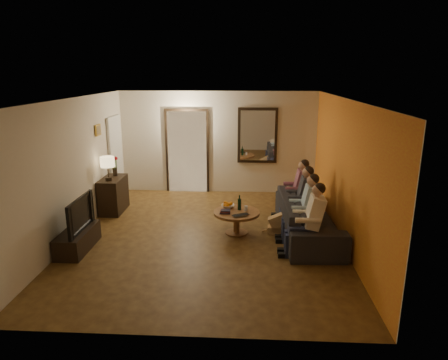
# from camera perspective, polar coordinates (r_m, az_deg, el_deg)

# --- Properties ---
(floor) EXTENTS (5.00, 6.00, 0.01)m
(floor) POSITION_cam_1_polar(r_m,az_deg,el_deg) (7.75, -2.36, -8.07)
(floor) COLOR #442A12
(floor) RESTS_ON ground
(ceiling) EXTENTS (5.00, 6.00, 0.01)m
(ceiling) POSITION_cam_1_polar(r_m,az_deg,el_deg) (7.13, -2.59, 11.49)
(ceiling) COLOR white
(ceiling) RESTS_ON back_wall
(back_wall) EXTENTS (5.00, 0.02, 2.60)m
(back_wall) POSITION_cam_1_polar(r_m,az_deg,el_deg) (10.26, -0.84, 5.35)
(back_wall) COLOR beige
(back_wall) RESTS_ON floor
(front_wall) EXTENTS (5.00, 0.02, 2.60)m
(front_wall) POSITION_cam_1_polar(r_m,az_deg,el_deg) (4.50, -6.22, -7.95)
(front_wall) COLOR beige
(front_wall) RESTS_ON floor
(left_wall) EXTENTS (0.02, 6.00, 2.60)m
(left_wall) POSITION_cam_1_polar(r_m,az_deg,el_deg) (7.97, -20.66, 1.46)
(left_wall) COLOR beige
(left_wall) RESTS_ON floor
(right_wall) EXTENTS (0.02, 6.00, 2.60)m
(right_wall) POSITION_cam_1_polar(r_m,az_deg,el_deg) (7.51, 16.87, 0.99)
(right_wall) COLOR beige
(right_wall) RESTS_ON floor
(orange_accent) EXTENTS (0.01, 6.00, 2.60)m
(orange_accent) POSITION_cam_1_polar(r_m,az_deg,el_deg) (7.51, 16.79, 0.99)
(orange_accent) COLOR orange
(orange_accent) RESTS_ON right_wall
(kitchen_doorway) EXTENTS (1.00, 0.06, 2.10)m
(kitchen_doorway) POSITION_cam_1_polar(r_m,az_deg,el_deg) (10.37, -5.26, 3.99)
(kitchen_doorway) COLOR #FFE0A5
(kitchen_doorway) RESTS_ON floor
(door_trim) EXTENTS (1.12, 0.04, 2.22)m
(door_trim) POSITION_cam_1_polar(r_m,az_deg,el_deg) (10.36, -5.27, 3.98)
(door_trim) COLOR black
(door_trim) RESTS_ON floor
(fridge_glimpse) EXTENTS (0.45, 0.03, 1.70)m
(fridge_glimpse) POSITION_cam_1_polar(r_m,az_deg,el_deg) (10.37, -3.87, 3.18)
(fridge_glimpse) COLOR silver
(fridge_glimpse) RESTS_ON floor
(mirror_frame) EXTENTS (1.00, 0.05, 1.40)m
(mirror_frame) POSITION_cam_1_polar(r_m,az_deg,el_deg) (10.17, 4.81, 6.35)
(mirror_frame) COLOR black
(mirror_frame) RESTS_ON back_wall
(mirror_glass) EXTENTS (0.86, 0.02, 1.26)m
(mirror_glass) POSITION_cam_1_polar(r_m,az_deg,el_deg) (10.14, 4.81, 6.32)
(mirror_glass) COLOR white
(mirror_glass) RESTS_ON back_wall
(white_door) EXTENTS (0.06, 0.85, 2.04)m
(white_door) POSITION_cam_1_polar(r_m,az_deg,el_deg) (10.11, -15.18, 3.05)
(white_door) COLOR white
(white_door) RESTS_ON floor
(framed_art) EXTENTS (0.03, 0.28, 0.24)m
(framed_art) POSITION_cam_1_polar(r_m,az_deg,el_deg) (9.05, -17.56, 6.83)
(framed_art) COLOR #B28C33
(framed_art) RESTS_ON left_wall
(art_canvas) EXTENTS (0.01, 0.22, 0.18)m
(art_canvas) POSITION_cam_1_polar(r_m,az_deg,el_deg) (9.04, -17.47, 6.83)
(art_canvas) COLOR brown
(art_canvas) RESTS_ON left_wall
(dresser) EXTENTS (0.45, 0.87, 0.78)m
(dresser) POSITION_cam_1_polar(r_m,az_deg,el_deg) (9.31, -15.53, -2.04)
(dresser) COLOR black
(dresser) RESTS_ON floor
(table_lamp) EXTENTS (0.30, 0.30, 0.54)m
(table_lamp) POSITION_cam_1_polar(r_m,az_deg,el_deg) (8.94, -16.26, 1.58)
(table_lamp) COLOR beige
(table_lamp) RESTS_ON dresser
(flower_vase) EXTENTS (0.14, 0.14, 0.44)m
(flower_vase) POSITION_cam_1_polar(r_m,az_deg,el_deg) (9.35, -15.37, 1.92)
(flower_vase) COLOR red
(flower_vase) RESTS_ON dresser
(tv_stand) EXTENTS (0.45, 1.09, 0.36)m
(tv_stand) POSITION_cam_1_polar(r_m,az_deg,el_deg) (7.62, -20.17, -8.00)
(tv_stand) COLOR black
(tv_stand) RESTS_ON floor
(tv) EXTENTS (1.04, 0.14, 0.60)m
(tv) POSITION_cam_1_polar(r_m,az_deg,el_deg) (7.45, -20.51, -4.59)
(tv) COLOR black
(tv) RESTS_ON tv_stand
(sofa) EXTENTS (2.55, 1.06, 0.74)m
(sofa) POSITION_cam_1_polar(r_m,az_deg,el_deg) (7.84, 11.87, -5.23)
(sofa) COLOR black
(sofa) RESTS_ON floor
(person_a) EXTENTS (0.60, 0.40, 1.20)m
(person_a) POSITION_cam_1_polar(r_m,az_deg,el_deg) (6.91, 12.23, -6.03)
(person_a) COLOR tan
(person_a) RESTS_ON sofa
(person_b) EXTENTS (0.60, 0.40, 1.20)m
(person_b) POSITION_cam_1_polar(r_m,az_deg,el_deg) (7.46, 11.54, -4.36)
(person_b) COLOR tan
(person_b) RESTS_ON sofa
(person_c) EXTENTS (0.60, 0.40, 1.20)m
(person_c) POSITION_cam_1_polar(r_m,az_deg,el_deg) (8.03, 10.95, -2.93)
(person_c) COLOR tan
(person_c) RESTS_ON sofa
(person_d) EXTENTS (0.60, 0.40, 1.20)m
(person_d) POSITION_cam_1_polar(r_m,az_deg,el_deg) (8.59, 10.44, -1.68)
(person_d) COLOR tan
(person_d) RESTS_ON sofa
(dog) EXTENTS (0.58, 0.28, 0.56)m
(dog) POSITION_cam_1_polar(r_m,az_deg,el_deg) (7.85, 8.11, -5.69)
(dog) COLOR #AA754E
(dog) RESTS_ON floor
(coffee_table) EXTENTS (1.13, 1.13, 0.45)m
(coffee_table) POSITION_cam_1_polar(r_m,az_deg,el_deg) (7.81, 1.81, -6.07)
(coffee_table) COLOR brown
(coffee_table) RESTS_ON floor
(bowl) EXTENTS (0.26, 0.26, 0.06)m
(bowl) POSITION_cam_1_polar(r_m,az_deg,el_deg) (7.94, 0.56, -3.75)
(bowl) COLOR white
(bowl) RESTS_ON coffee_table
(oranges) EXTENTS (0.20, 0.20, 0.08)m
(oranges) POSITION_cam_1_polar(r_m,az_deg,el_deg) (7.92, 0.56, -3.28)
(oranges) COLOR orange
(oranges) RESTS_ON bowl
(wine_bottle) EXTENTS (0.07, 0.07, 0.31)m
(wine_bottle) POSITION_cam_1_polar(r_m,az_deg,el_deg) (7.78, 2.22, -3.20)
(wine_bottle) COLOR black
(wine_bottle) RESTS_ON coffee_table
(wine_glass) EXTENTS (0.06, 0.06, 0.10)m
(wine_glass) POSITION_cam_1_polar(r_m,az_deg,el_deg) (7.76, 3.17, -4.07)
(wine_glass) COLOR silver
(wine_glass) RESTS_ON coffee_table
(book_stack) EXTENTS (0.20, 0.15, 0.07)m
(book_stack) POSITION_cam_1_polar(r_m,az_deg,el_deg) (7.64, 0.15, -4.50)
(book_stack) COLOR black
(book_stack) RESTS_ON coffee_table
(laptop) EXTENTS (0.39, 0.35, 0.03)m
(laptop) POSITION_cam_1_polar(r_m,az_deg,el_deg) (7.47, 2.54, -5.17)
(laptop) COLOR black
(laptop) RESTS_ON coffee_table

